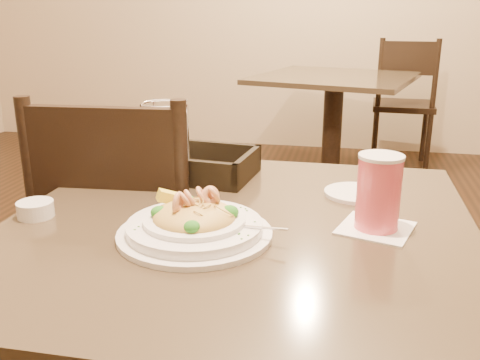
% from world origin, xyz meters
% --- Properties ---
extents(main_table, '(0.90, 0.90, 0.72)m').
position_xyz_m(main_table, '(0.00, 0.00, 0.49)').
color(main_table, black).
rests_on(main_table, ground).
extents(background_table, '(1.10, 1.10, 0.72)m').
position_xyz_m(background_table, '(0.11, 2.45, 0.49)').
color(background_table, black).
rests_on(background_table, ground).
extents(dining_chair_near, '(0.45, 0.45, 0.93)m').
position_xyz_m(dining_chair_near, '(-0.35, 0.28, 0.50)').
color(dining_chair_near, black).
rests_on(dining_chair_near, ground).
extents(dining_chair_far, '(0.44, 0.44, 0.93)m').
position_xyz_m(dining_chair_far, '(0.58, 2.99, 0.50)').
color(dining_chair_far, black).
rests_on(dining_chair_far, ground).
extents(pasta_bowl, '(0.31, 0.28, 0.09)m').
position_xyz_m(pasta_bowl, '(-0.06, -0.08, 0.75)').
color(pasta_bowl, white).
rests_on(pasta_bowl, main_table).
extents(drink_glass, '(0.16, 0.16, 0.14)m').
position_xyz_m(drink_glass, '(0.26, 0.02, 0.79)').
color(drink_glass, white).
rests_on(drink_glass, main_table).
extents(bread_basket, '(0.26, 0.22, 0.07)m').
position_xyz_m(bread_basket, '(-0.14, 0.28, 0.74)').
color(bread_basket, black).
rests_on(bread_basket, main_table).
extents(napkin_caddy, '(0.11, 0.11, 0.18)m').
position_xyz_m(napkin_caddy, '(-0.24, 0.29, 0.80)').
color(napkin_caddy, silver).
rests_on(napkin_caddy, main_table).
extents(side_plate, '(0.14, 0.14, 0.01)m').
position_xyz_m(side_plate, '(0.22, 0.21, 0.73)').
color(side_plate, white).
rests_on(side_plate, main_table).
extents(butter_ramekin, '(0.07, 0.07, 0.03)m').
position_xyz_m(butter_ramekin, '(-0.40, -0.05, 0.74)').
color(butter_ramekin, white).
rests_on(butter_ramekin, main_table).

